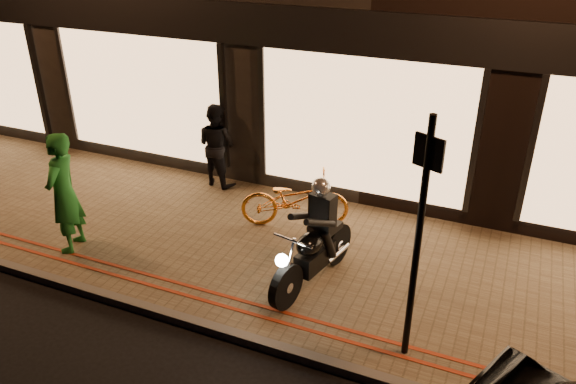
% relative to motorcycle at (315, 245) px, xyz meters
% --- Properties ---
extents(ground, '(90.00, 90.00, 0.00)m').
position_rel_motorcycle_xyz_m(ground, '(-0.11, -1.46, -0.73)').
color(ground, black).
rests_on(ground, ground).
extents(sidewalk, '(50.00, 4.00, 0.12)m').
position_rel_motorcycle_xyz_m(sidewalk, '(-0.11, 0.54, -0.67)').
color(sidewalk, '#736347').
rests_on(sidewalk, ground).
extents(kerb_stone, '(50.00, 0.14, 0.12)m').
position_rel_motorcycle_xyz_m(kerb_stone, '(-0.11, -1.41, -0.67)').
color(kerb_stone, '#59544C').
rests_on(kerb_stone, ground).
extents(red_kerb_lines, '(50.00, 0.26, 0.01)m').
position_rel_motorcycle_xyz_m(red_kerb_lines, '(-0.11, -0.91, -0.61)').
color(red_kerb_lines, maroon).
rests_on(red_kerb_lines, sidewalk).
extents(motorcycle, '(0.72, 1.92, 1.59)m').
position_rel_motorcycle_xyz_m(motorcycle, '(0.00, 0.00, 0.00)').
color(motorcycle, black).
rests_on(motorcycle, sidewalk).
extents(sign_post, '(0.33, 0.17, 3.00)m').
position_rel_motorcycle_xyz_m(sign_post, '(1.51, -0.91, 1.06)').
color(sign_post, black).
rests_on(sign_post, sidewalk).
extents(bicycle_gold, '(1.89, 1.27, 0.94)m').
position_rel_motorcycle_xyz_m(bicycle_gold, '(-0.88, 1.39, -0.14)').
color(bicycle_gold, orange).
rests_on(bicycle_gold, sidewalk).
extents(person_green, '(0.63, 0.79, 1.91)m').
position_rel_motorcycle_xyz_m(person_green, '(-3.81, -0.64, 0.34)').
color(person_green, '#1C6C24').
rests_on(person_green, sidewalk).
extents(person_dark, '(0.89, 0.76, 1.60)m').
position_rel_motorcycle_xyz_m(person_dark, '(-2.85, 2.29, 0.19)').
color(person_dark, black).
rests_on(person_dark, sidewalk).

